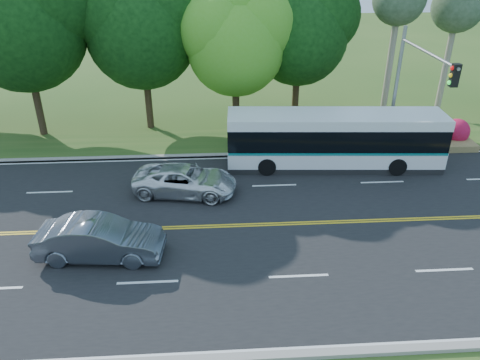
{
  "coord_description": "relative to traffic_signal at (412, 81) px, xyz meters",
  "views": [
    {
      "loc": [
        -3.5,
        -16.86,
        11.14
      ],
      "look_at": [
        -2.31,
        2.0,
        1.17
      ],
      "focal_mm": 35.0,
      "sensor_mm": 36.0,
      "label": 1
    }
  ],
  "objects": [
    {
      "name": "ground",
      "position": [
        -6.49,
        -5.4,
        -4.67
      ],
      "size": [
        120.0,
        120.0,
        0.0
      ],
      "primitive_type": "plane",
      "color": "#2F521B",
      "rests_on": "ground"
    },
    {
      "name": "road",
      "position": [
        -6.49,
        -5.4,
        -4.66
      ],
      "size": [
        60.0,
        14.0,
        0.02
      ],
      "primitive_type": "cube",
      "color": "black",
      "rests_on": "ground"
    },
    {
      "name": "curb_north",
      "position": [
        -6.49,
        1.75,
        -4.6
      ],
      "size": [
        60.0,
        0.3,
        0.15
      ],
      "primitive_type": "cube",
      "color": "gray",
      "rests_on": "ground"
    },
    {
      "name": "curb_south",
      "position": [
        -6.49,
        -12.55,
        -4.6
      ],
      "size": [
        60.0,
        0.3,
        0.15
      ],
      "primitive_type": "cube",
      "color": "gray",
      "rests_on": "ground"
    },
    {
      "name": "grass_verge",
      "position": [
        -6.49,
        3.6,
        -4.62
      ],
      "size": [
        60.0,
        4.0,
        0.1
      ],
      "primitive_type": "cube",
      "color": "#2F521B",
      "rests_on": "ground"
    },
    {
      "name": "lane_markings",
      "position": [
        -6.59,
        -5.4,
        -4.65
      ],
      "size": [
        57.6,
        13.82,
        0.0
      ],
      "color": "gold",
      "rests_on": "road"
    },
    {
      "name": "tree_row",
      "position": [
        -11.65,
        6.73,
        2.06
      ],
      "size": [
        44.7,
        9.1,
        13.84
      ],
      "color": "black",
      "rests_on": "ground"
    },
    {
      "name": "bougainvillea_hedge",
      "position": [
        0.69,
        2.75,
        -3.95
      ],
      "size": [
        9.5,
        2.25,
        1.5
      ],
      "color": "#AB0E1A",
      "rests_on": "ground"
    },
    {
      "name": "traffic_signal",
      "position": [
        0.0,
        0.0,
        0.0
      ],
      "size": [
        0.42,
        6.1,
        7.0
      ],
      "color": "gray",
      "rests_on": "ground"
    },
    {
      "name": "transit_bus",
      "position": [
        -3.6,
        0.16,
        -3.2
      ],
      "size": [
        11.37,
        3.14,
        2.94
      ],
      "rotation": [
        0.0,
        0.0,
        -0.06
      ],
      "color": "white",
      "rests_on": "road"
    },
    {
      "name": "sedan",
      "position": [
        -14.41,
        -7.24,
        -3.86
      ],
      "size": [
        4.94,
        2.1,
        1.59
      ],
      "primitive_type": "imported",
      "rotation": [
        0.0,
        0.0,
        1.48
      ],
      "color": "slate",
      "rests_on": "road"
    },
    {
      "name": "suv",
      "position": [
        -11.36,
        -2.37,
        -3.97
      ],
      "size": [
        5.23,
        3.07,
        1.36
      ],
      "primitive_type": "imported",
      "rotation": [
        0.0,
        0.0,
        1.4
      ],
      "color": "white",
      "rests_on": "road"
    }
  ]
}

